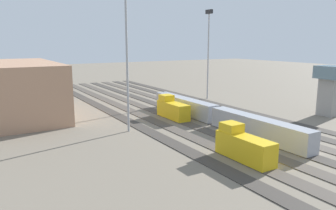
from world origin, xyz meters
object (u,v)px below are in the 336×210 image
light_mast_0 (208,43)px  maintenance_shed (7,90)px  train_on_track_4 (172,109)px  control_tower (331,86)px  train_on_track_3 (216,115)px  light_mast_1 (126,26)px  train_on_track_5 (243,146)px

light_mast_0 → maintenance_shed: size_ratio=0.75×
maintenance_shed → train_on_track_4: bearing=-123.5°
light_mast_0 → control_tower: size_ratio=2.26×
train_on_track_3 → train_on_track_4: size_ratio=4.72×
light_mast_0 → maintenance_shed: 56.71m
train_on_track_3 → control_tower: (-6.98, -28.95, 4.99)m
light_mast_0 → maintenance_shed: bearing=85.3°
train_on_track_4 → light_mast_0: size_ratio=0.37×
train_on_track_4 → control_tower: size_ratio=0.84×
maintenance_shed → control_tower: maintenance_shed is taller
train_on_track_4 → light_mast_0: bearing=-53.8°
train_on_track_4 → light_mast_1: bearing=111.2°
train_on_track_5 → light_mast_1: 30.63m
train_on_track_4 → light_mast_0: light_mast_0 is taller
train_on_track_4 → control_tower: 38.09m
train_on_track_5 → control_tower: size_ratio=0.84×
train_on_track_5 → train_on_track_4: size_ratio=1.00×
train_on_track_5 → train_on_track_3: bearing=-27.9°
light_mast_0 → light_mast_1: light_mast_1 is taller
train_on_track_3 → light_mast_1: 26.19m
train_on_track_3 → light_mast_1: size_ratio=1.45×
train_on_track_5 → maintenance_shed: maintenance_shed is taller
maintenance_shed → control_tower: (-38.02, -66.40, 0.65)m
train_on_track_3 → control_tower: control_tower is taller
light_mast_1 → maintenance_shed: size_ratio=0.91×
light_mast_1 → control_tower: size_ratio=2.74×
train_on_track_5 → control_tower: control_tower is taller
train_on_track_4 → light_mast_1: size_ratio=0.31×
train_on_track_3 → train_on_track_4: 10.80m
light_mast_1 → control_tower: light_mast_1 is taller
train_on_track_3 → control_tower: 30.20m
train_on_track_3 → maintenance_shed: 48.83m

